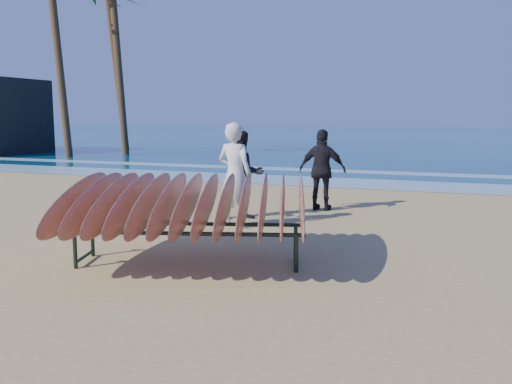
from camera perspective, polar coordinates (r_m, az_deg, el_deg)
ground at (r=7.26m, az=-2.28°, el=-8.27°), size 120.00×120.00×0.00m
ocean at (r=61.50m, az=18.46°, el=5.68°), size 160.00×160.00×0.00m
foam_near at (r=16.76m, az=11.32°, el=0.89°), size 160.00×160.00×0.00m
foam_far at (r=20.20m, az=13.00°, el=2.02°), size 160.00×160.00×0.00m
surfboard_rack at (r=7.46m, az=-7.17°, el=-1.24°), size 3.80×3.44×1.31m
person_white at (r=9.93m, az=-2.23°, el=1.78°), size 0.77×0.58×1.92m
person_dark_a at (r=10.70m, az=-1.42°, el=1.79°), size 1.08×1.03×1.76m
person_dark_b at (r=11.79m, az=7.00°, el=2.30°), size 1.04×0.45×1.76m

